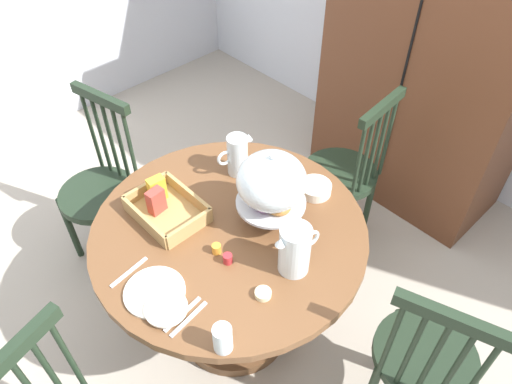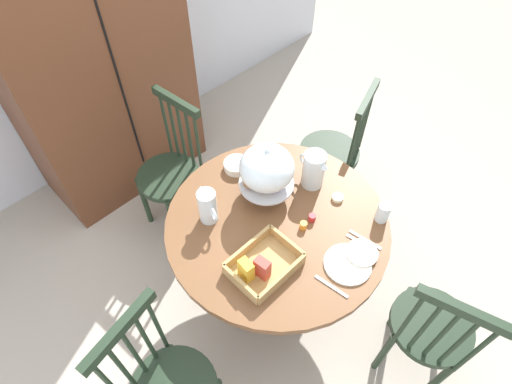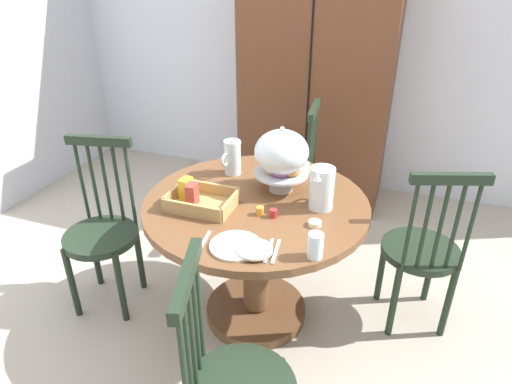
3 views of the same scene
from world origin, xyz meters
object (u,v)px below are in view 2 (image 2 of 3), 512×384
(china_plate_large, at_px, (347,264))
(dining_table, at_px, (276,246))
(wooden_armoire, at_px, (93,58))
(orange_juice_pitcher, at_px, (313,171))
(windsor_chair_far_side, at_px, (333,153))
(milk_pitcher, at_px, (208,208))
(china_plate_small, at_px, (362,253))
(drinking_glass, at_px, (383,212))
(windsor_chair_facing_door, at_px, (430,330))
(butter_dish, at_px, (338,198))
(windsor_chair_near_window, at_px, (172,174))
(pastry_stand_with_dome, at_px, (267,170))
(cereal_bowl, at_px, (237,165))
(cereal_basket, at_px, (262,266))

(china_plate_large, bearing_deg, dining_table, 97.38)
(wooden_armoire, xyz_separation_m, orange_juice_pitcher, (0.36, -1.47, -0.15))
(windsor_chair_far_side, height_order, china_plate_large, windsor_chair_far_side)
(wooden_armoire, relative_size, milk_pitcher, 10.21)
(wooden_armoire, distance_m, dining_table, 1.59)
(windsor_chair_far_side, xyz_separation_m, china_plate_large, (-0.77, -0.65, 0.29))
(wooden_armoire, bearing_deg, windsor_chair_far_side, -55.54)
(orange_juice_pitcher, relative_size, china_plate_small, 1.40)
(drinking_glass, bearing_deg, china_plate_large, -172.67)
(windsor_chair_facing_door, bearing_deg, drinking_glass, 71.26)
(china_plate_small, distance_m, butter_dish, 0.34)
(china_plate_large, bearing_deg, butter_dish, 44.90)
(windsor_chair_far_side, relative_size, china_plate_large, 4.43)
(windsor_chair_facing_door, xyz_separation_m, windsor_chair_far_side, (0.61, 1.08, 0.00))
(wooden_armoire, distance_m, china_plate_large, 1.93)
(milk_pitcher, xyz_separation_m, china_plate_large, (0.28, -0.65, -0.08))
(milk_pitcher, relative_size, drinking_glass, 1.75)
(windsor_chair_near_window, xyz_separation_m, china_plate_small, (0.20, -1.27, 0.30))
(milk_pitcher, bearing_deg, pastry_stand_with_dome, -17.41)
(windsor_chair_far_side, xyz_separation_m, orange_juice_pitcher, (-0.51, -0.21, 0.38))
(windsor_chair_facing_door, bearing_deg, windsor_chair_far_side, 60.77)
(windsor_chair_far_side, height_order, drinking_glass, windsor_chair_far_side)
(milk_pitcher, bearing_deg, butter_dish, -34.24)
(windsor_chair_near_window, distance_m, china_plate_large, 1.29)
(milk_pitcher, xyz_separation_m, cereal_bowl, (0.33, 0.15, -0.07))
(cereal_basket, bearing_deg, butter_dish, 1.12)
(windsor_chair_facing_door, bearing_deg, windsor_chair_near_window, 99.12)
(orange_juice_pitcher, relative_size, butter_dish, 3.49)
(dining_table, distance_m, china_plate_small, 0.50)
(dining_table, xyz_separation_m, windsor_chair_facing_door, (0.21, -0.83, -0.06))
(windsor_chair_far_side, xyz_separation_m, cereal_bowl, (-0.72, 0.15, 0.31))
(windsor_chair_facing_door, bearing_deg, cereal_basket, 123.43)
(wooden_armoire, height_order, dining_table, wooden_armoire)
(windsor_chair_near_window, xyz_separation_m, drinking_glass, (0.43, -1.21, 0.34))
(orange_juice_pitcher, xyz_separation_m, milk_pitcher, (-0.54, 0.21, -0.01))
(china_plate_large, height_order, drinking_glass, drinking_glass)
(windsor_chair_near_window, height_order, china_plate_small, windsor_chair_near_window)
(china_plate_large, xyz_separation_m, cereal_bowl, (0.05, 0.80, 0.02))
(dining_table, xyz_separation_m, china_plate_small, (0.14, -0.41, 0.25))
(orange_juice_pitcher, distance_m, cereal_bowl, 0.42)
(pastry_stand_with_dome, relative_size, butter_dish, 5.73)
(windsor_chair_far_side, bearing_deg, milk_pitcher, 180.00)
(dining_table, height_order, pastry_stand_with_dome, pastry_stand_with_dome)
(china_plate_small, xyz_separation_m, cereal_bowl, (-0.04, 0.81, 0.01))
(windsor_chair_near_window, height_order, windsor_chair_far_side, same)
(wooden_armoire, xyz_separation_m, windsor_chair_far_side, (0.87, -1.27, -0.53))
(cereal_bowl, distance_m, drinking_glass, 0.81)
(dining_table, height_order, china_plate_small, china_plate_small)
(pastry_stand_with_dome, height_order, cereal_basket, pastry_stand_with_dome)
(windsor_chair_facing_door, relative_size, china_plate_large, 4.43)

